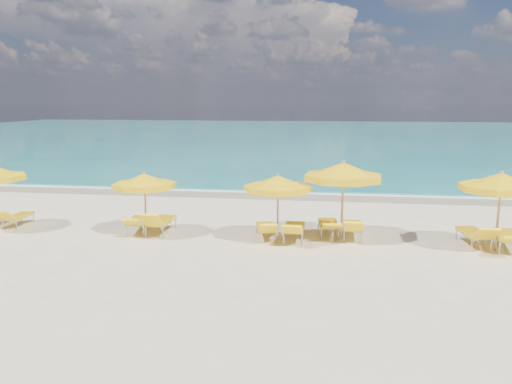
# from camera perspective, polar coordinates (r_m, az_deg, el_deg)

# --- Properties ---
(ground_plane) EXTENTS (120.00, 120.00, 0.00)m
(ground_plane) POSITION_cam_1_polar(r_m,az_deg,el_deg) (16.31, -0.77, -5.10)
(ground_plane) COLOR beige
(ocean) EXTENTS (120.00, 80.00, 0.30)m
(ocean) POSITION_cam_1_polar(r_m,az_deg,el_deg) (63.71, 6.17, 6.47)
(ocean) COLOR #157775
(ocean) RESTS_ON ground
(wet_sand_band) EXTENTS (120.00, 2.60, 0.01)m
(wet_sand_band) POSITION_cam_1_polar(r_m,az_deg,el_deg) (23.46, 2.11, -0.29)
(wet_sand_band) COLOR tan
(wet_sand_band) RESTS_ON ground
(foam_line) EXTENTS (120.00, 1.20, 0.03)m
(foam_line) POSITION_cam_1_polar(r_m,az_deg,el_deg) (24.24, 2.32, 0.06)
(foam_line) COLOR white
(foam_line) RESTS_ON ground
(whitecap_near) EXTENTS (14.00, 0.36, 0.05)m
(whitecap_near) POSITION_cam_1_polar(r_m,az_deg,el_deg) (33.89, -6.22, 2.99)
(whitecap_near) COLOR white
(whitecap_near) RESTS_ON ground
(whitecap_far) EXTENTS (18.00, 0.30, 0.05)m
(whitecap_far) POSITION_cam_1_polar(r_m,az_deg,el_deg) (40.13, 16.25, 3.79)
(whitecap_far) COLOR white
(whitecap_far) RESTS_ON ground
(umbrella_3) EXTENTS (2.61, 2.61, 2.09)m
(umbrella_3) POSITION_cam_1_polar(r_m,az_deg,el_deg) (16.56, -12.64, 1.19)
(umbrella_3) COLOR tan
(umbrella_3) RESTS_ON ground
(umbrella_4) EXTENTS (2.13, 2.13, 2.15)m
(umbrella_4) POSITION_cam_1_polar(r_m,az_deg,el_deg) (15.34, 2.52, 0.92)
(umbrella_4) COLOR tan
(umbrella_4) RESTS_ON ground
(umbrella_5) EXTENTS (3.11, 3.11, 2.53)m
(umbrella_5) POSITION_cam_1_polar(r_m,az_deg,el_deg) (15.81, 9.95, 2.22)
(umbrella_5) COLOR tan
(umbrella_5) RESTS_ON ground
(umbrella_6) EXTENTS (3.08, 3.08, 2.38)m
(umbrella_6) POSITION_cam_1_polar(r_m,az_deg,el_deg) (15.99, 26.22, 0.94)
(umbrella_6) COLOR tan
(umbrella_6) RESTS_ON ground
(lounger_2_right) EXTENTS (0.58, 1.62, 0.72)m
(lounger_2_right) POSITION_cam_1_polar(r_m,az_deg,el_deg) (19.55, -25.55, -2.91)
(lounger_2_right) COLOR #A5A8AD
(lounger_2_right) RESTS_ON ground
(lounger_3_left) EXTENTS (0.93, 1.96, 0.74)m
(lounger_3_left) POSITION_cam_1_polar(r_m,az_deg,el_deg) (17.27, -13.27, -3.73)
(lounger_3_left) COLOR #A5A8AD
(lounger_3_left) RESTS_ON ground
(lounger_3_right) EXTENTS (0.68, 1.90, 0.94)m
(lounger_3_right) POSITION_cam_1_polar(r_m,az_deg,el_deg) (16.93, -10.85, -3.85)
(lounger_3_right) COLOR #A5A8AD
(lounger_3_right) RESTS_ON ground
(lounger_4_left) EXTENTS (0.90, 1.79, 0.76)m
(lounger_4_left) POSITION_cam_1_polar(r_m,az_deg,el_deg) (16.01, 1.15, -4.62)
(lounger_4_left) COLOR #A5A8AD
(lounger_4_left) RESTS_ON ground
(lounger_4_right) EXTENTS (0.65, 1.90, 0.79)m
(lounger_4_right) POSITION_cam_1_polar(r_m,az_deg,el_deg) (15.87, 4.38, -4.72)
(lounger_4_right) COLOR #A5A8AD
(lounger_4_right) RESTS_ON ground
(lounger_5_left) EXTENTS (0.79, 1.95, 0.71)m
(lounger_5_left) POSITION_cam_1_polar(r_m,az_deg,el_deg) (16.55, 8.28, -4.18)
(lounger_5_left) COLOR #A5A8AD
(lounger_5_left) RESTS_ON ground
(lounger_5_right) EXTENTS (0.65, 1.84, 0.82)m
(lounger_5_right) POSITION_cam_1_polar(r_m,az_deg,el_deg) (16.39, 10.98, -4.40)
(lounger_5_right) COLOR #A5A8AD
(lounger_5_right) RESTS_ON ground
(lounger_6_left) EXTENTS (0.83, 1.92, 0.86)m
(lounger_6_left) POSITION_cam_1_polar(r_m,az_deg,el_deg) (16.60, 23.64, -4.88)
(lounger_6_left) COLOR #A5A8AD
(lounger_6_left) RESTS_ON ground
(lounger_6_right) EXTENTS (0.98, 2.15, 0.74)m
(lounger_6_right) POSITION_cam_1_polar(r_m,az_deg,el_deg) (16.63, 26.80, -5.09)
(lounger_6_right) COLOR #A5A8AD
(lounger_6_right) RESTS_ON ground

